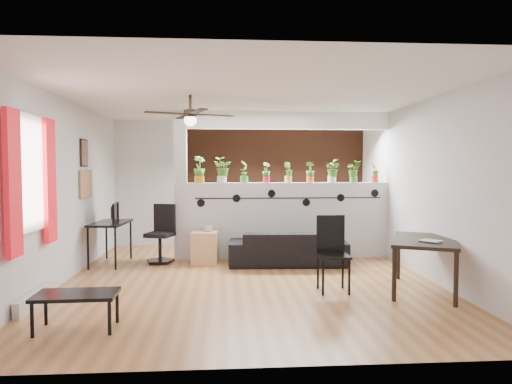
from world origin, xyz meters
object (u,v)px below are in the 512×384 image
object	(u,v)px
potted_plant_7	(354,171)
sofa	(288,248)
potted_plant_2	(244,171)
dining_table	(424,245)
potted_plant_0	(199,169)
computer_desk	(110,226)
potted_plant_6	(332,170)
office_chair	(161,237)
cube_shelf	(205,247)
potted_plant_3	(266,172)
coffee_table	(76,297)
potted_plant_1	(222,169)
cup	(208,229)
potted_plant_5	(310,171)
ceiling_fan	(190,116)
potted_plant_4	(288,172)
folding_chair	(332,246)
potted_plant_8	(375,172)

from	to	relation	value
potted_plant_7	sofa	bearing A→B (deg)	-155.13
potted_plant_2	dining_table	xyz separation A→B (m)	(2.24, -2.37, -0.95)
potted_plant_0	potted_plant_2	world-z (taller)	potted_plant_0
computer_desk	potted_plant_6	bearing A→B (deg)	5.06
sofa	office_chair	distance (m)	2.15
computer_desk	office_chair	xyz separation A→B (m)	(0.84, 0.05, -0.21)
potted_plant_7	cube_shelf	xyz separation A→B (m)	(-2.66, -0.37, -1.29)
potted_plant_3	sofa	distance (m)	1.43
coffee_table	potted_plant_7	bearing A→B (deg)	42.74
potted_plant_1	potted_plant_6	world-z (taller)	potted_plant_1
potted_plant_2	potted_plant_0	bearing A→B (deg)	180.00
potted_plant_1	cube_shelf	distance (m)	1.41
potted_plant_0	computer_desk	xyz separation A→B (m)	(-1.47, -0.34, -0.96)
potted_plant_6	sofa	distance (m)	1.68
potted_plant_1	coffee_table	size ratio (longest dim) A/B	0.57
cup	office_chair	bearing A→B (deg)	173.89
potted_plant_7	potted_plant_5	bearing A→B (deg)	180.00
potted_plant_5	cup	world-z (taller)	potted_plant_5
potted_plant_5	office_chair	xyz separation A→B (m)	(-2.61, -0.29, -1.12)
potted_plant_6	potted_plant_7	xyz separation A→B (m)	(0.40, 0.00, -0.01)
potted_plant_2	sofa	world-z (taller)	potted_plant_2
ceiling_fan	computer_desk	xyz separation A→B (m)	(-1.45, 1.46, -1.67)
potted_plant_4	cube_shelf	size ratio (longest dim) A/B	0.70
potted_plant_6	cube_shelf	xyz separation A→B (m)	(-2.26, -0.37, -1.31)
potted_plant_3	cup	xyz separation A→B (m)	(-1.03, -0.37, -0.96)
potted_plant_2	folding_chair	xyz separation A→B (m)	(1.06, -2.22, -0.98)
ceiling_fan	potted_plant_3	distance (m)	2.30
potted_plant_6	folding_chair	size ratio (longest dim) A/B	0.43
ceiling_fan	dining_table	bearing A→B (deg)	-10.62
sofa	potted_plant_1	bearing A→B (deg)	-25.56
cube_shelf	folding_chair	bearing A→B (deg)	-42.40
potted_plant_6	office_chair	xyz separation A→B (m)	(-3.00, -0.29, -1.14)
potted_plant_0	computer_desk	world-z (taller)	potted_plant_0
potted_plant_4	potted_plant_6	size ratio (longest dim) A/B	0.88
potted_plant_3	potted_plant_8	xyz separation A→B (m)	(1.97, 0.00, 0.00)
potted_plant_1	office_chair	world-z (taller)	potted_plant_1
potted_plant_0	dining_table	bearing A→B (deg)	-38.05
potted_plant_7	cube_shelf	bearing A→B (deg)	-172.08
dining_table	coffee_table	bearing A→B (deg)	-164.36
computer_desk	office_chair	distance (m)	0.87
office_chair	potted_plant_2	bearing A→B (deg)	11.37
ceiling_fan	dining_table	world-z (taller)	ceiling_fan
potted_plant_7	office_chair	world-z (taller)	potted_plant_7
potted_plant_2	folding_chair	world-z (taller)	potted_plant_2
potted_plant_2	potted_plant_8	distance (m)	2.37
potted_plant_1	dining_table	bearing A→B (deg)	-41.99
potted_plant_7	sofa	distance (m)	1.91
cup	office_chair	distance (m)	0.81
potted_plant_1	potted_plant_7	distance (m)	2.37
potted_plant_8	office_chair	bearing A→B (deg)	-175.69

